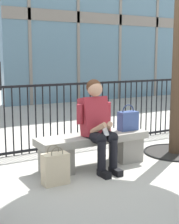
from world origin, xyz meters
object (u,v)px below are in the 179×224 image
(handbag_on_bench, at_px, (128,120))
(seated_person_with_phone, at_px, (97,122))
(stone_bench, at_px, (93,147))
(shopping_bag, at_px, (55,169))

(handbag_on_bench, bearing_deg, seated_person_with_phone, -168.61)
(stone_bench, height_order, seated_person_with_phone, seated_person_with_phone)
(stone_bench, distance_m, shopping_bag, 0.81)
(handbag_on_bench, bearing_deg, stone_bench, 179.01)
(handbag_on_bench, xyz_separation_m, shopping_bag, (-1.31, -0.34, -0.40))
(seated_person_with_phone, relative_size, shopping_bag, 2.56)
(handbag_on_bench, distance_m, shopping_bag, 1.41)
(stone_bench, relative_size, shopping_bag, 3.39)
(seated_person_with_phone, bearing_deg, stone_bench, 86.01)
(shopping_bag, bearing_deg, stone_bench, 25.84)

